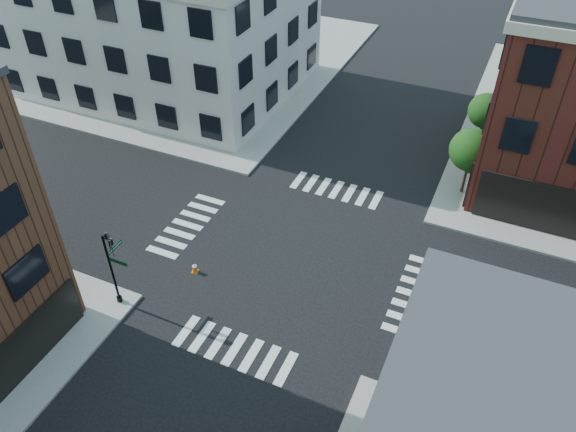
# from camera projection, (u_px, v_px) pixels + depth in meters

# --- Properties ---
(ground) EXTENTS (120.00, 120.00, 0.00)m
(ground) POSITION_uv_depth(u_px,v_px,m) (293.00, 257.00, 31.71)
(ground) COLOR black
(ground) RESTS_ON ground
(sidewalk_nw) EXTENTS (30.00, 30.00, 0.15)m
(sidewalk_nw) POSITION_uv_depth(u_px,v_px,m) (180.00, 55.00, 53.16)
(sidewalk_nw) COLOR gray
(sidewalk_nw) RESTS_ON ground
(building_nw) EXTENTS (22.00, 16.00, 11.00)m
(building_nw) POSITION_uv_depth(u_px,v_px,m) (159.00, 18.00, 45.56)
(building_nw) COLOR beige
(building_nw) RESTS_ON ground
(tree_near) EXTENTS (2.69, 2.69, 4.49)m
(tree_near) POSITION_uv_depth(u_px,v_px,m) (472.00, 152.00, 34.37)
(tree_near) COLOR black
(tree_near) RESTS_ON ground
(tree_far) EXTENTS (2.43, 2.43, 4.07)m
(tree_far) POSITION_uv_depth(u_px,v_px,m) (486.00, 113.00, 38.79)
(tree_far) COLOR black
(tree_far) RESTS_ON ground
(signal_pole) EXTENTS (1.29, 1.24, 4.60)m
(signal_pole) POSITION_uv_depth(u_px,v_px,m) (112.00, 262.00, 27.31)
(signal_pole) COLOR black
(signal_pole) RESTS_ON ground
(box_truck) EXTENTS (7.45, 2.59, 3.32)m
(box_truck) POSITION_uv_depth(u_px,v_px,m) (558.00, 366.00, 23.95)
(box_truck) COLOR white
(box_truck) RESTS_ON ground
(traffic_cone) EXTENTS (0.41, 0.41, 0.64)m
(traffic_cone) POSITION_uv_depth(u_px,v_px,m) (195.00, 268.00, 30.62)
(traffic_cone) COLOR #D56009
(traffic_cone) RESTS_ON ground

